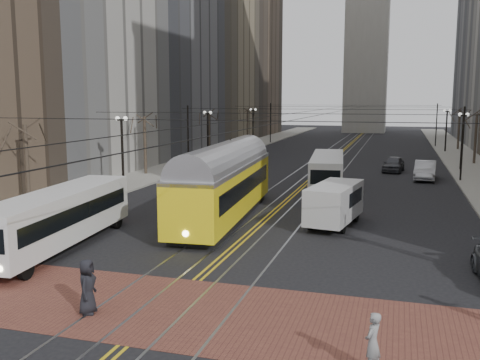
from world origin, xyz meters
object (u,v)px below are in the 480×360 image
Objects in this scene: rear_bus at (327,173)px; cargo_van at (334,205)px; sedan_silver at (425,170)px; pedestrian_b at (373,343)px; sedan_grey at (393,164)px; transit_bus at (59,220)px; pedestrian_a at (87,286)px; streetcar at (225,189)px.

rear_bus is 2.01× the size of cargo_van.
pedestrian_b is at bearing -90.17° from sedan_silver.
transit_bus is at bearing -107.68° from sedan_grey.
rear_bus reaches higher than sedan_silver.
rear_bus reaches higher than sedan_grey.
streetcar is at bearing -12.39° from pedestrian_a.
cargo_van is 1.20× the size of sedan_grey.
pedestrian_b is at bearing -64.07° from streetcar.
rear_bus is 2.12× the size of sedan_silver.
streetcar is 6.70m from cargo_van.
pedestrian_b is (2.95, -16.58, -0.36)m from cargo_van.
streetcar is 2.93× the size of sedan_silver.
pedestrian_a reaches higher than sedan_silver.
sedan_grey is (2.96, 25.23, -0.43)m from cargo_van.
rear_bus is 11.67m from sedan_silver.
pedestrian_a is 1.13× the size of pedestrian_b.
transit_bus is 2.47× the size of sedan_grey.
sedan_silver is 3.08× the size of pedestrian_b.
streetcar is at bearing -172.53° from cargo_van.
streetcar is 9.02× the size of pedestrian_b.
streetcar reaches higher than pedestrian_b.
transit_bus is 5.95× the size of pedestrian_a.
transit_bus is 0.75× the size of streetcar.
cargo_van reaches higher than sedan_grey.
cargo_van is 1.06× the size of sedan_silver.
cargo_van reaches higher than pedestrian_a.
cargo_van is at bearing -5.26° from streetcar.
rear_bus is at bearing -22.70° from pedestrian_a.
cargo_van is at bearing -101.63° from sedan_silver.
sedan_silver is 2.72× the size of pedestrian_a.
sedan_grey is 5.64m from sedan_silver.
streetcar is at bearing -117.44° from sedan_silver.
pedestrian_a is (-6.51, -15.22, -0.25)m from cargo_van.
sedan_grey is (15.24, 33.83, -0.63)m from transit_bus.
transit_bus is at bearing -117.74° from sedan_silver.
pedestrian_a is at bearing -105.56° from rear_bus.
sedan_grey is 2.41× the size of pedestrian_a.
transit_bus is 6.74× the size of pedestrian_b.
rear_bus is 2.40× the size of sedan_grey.
sedan_grey is 0.88× the size of sedan_silver.
sedan_silver is 37.03m from pedestrian_b.
pedestrian_a is at bearing -96.60° from sedan_grey.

